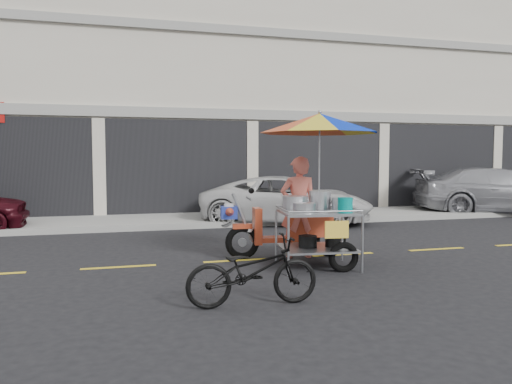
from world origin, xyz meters
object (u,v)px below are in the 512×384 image
object	(u,v)px
silver_pickup	(498,191)
food_vendor_rig	(310,168)
near_bicycle	(252,271)
white_pickup	(286,200)

from	to	relation	value
silver_pickup	food_vendor_rig	world-z (taller)	food_vendor_rig
silver_pickup	near_bicycle	size ratio (longest dim) A/B	3.14
silver_pickup	near_bicycle	world-z (taller)	silver_pickup
white_pickup	silver_pickup	bearing A→B (deg)	-67.86
silver_pickup	near_bicycle	distance (m)	12.37
near_bicycle	food_vendor_rig	size ratio (longest dim) A/B	0.63
white_pickup	food_vendor_rig	bearing A→B (deg)	-174.40
white_pickup	near_bicycle	size ratio (longest dim) A/B	2.86
food_vendor_rig	near_bicycle	bearing A→B (deg)	-120.17
white_pickup	near_bicycle	bearing A→B (deg)	178.10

